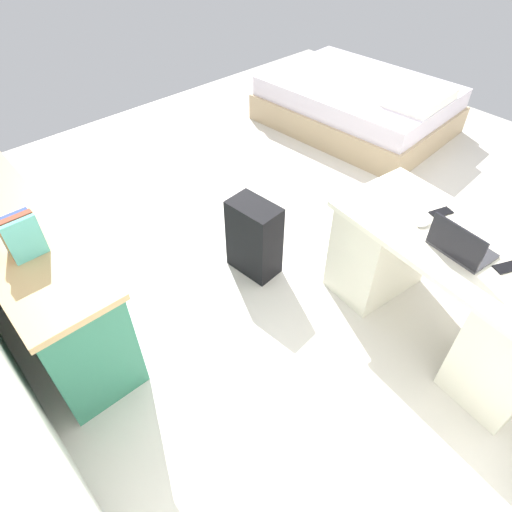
{
  "coord_description": "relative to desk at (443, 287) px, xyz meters",
  "views": [
    {
      "loc": [
        -1.75,
        2.31,
        2.33
      ],
      "look_at": [
        -0.39,
        1.1,
        0.6
      ],
      "focal_mm": 30.81,
      "sensor_mm": 36.0,
      "label": 1
    }
  ],
  "objects": [
    {
      "name": "ground_plane",
      "position": [
        1.17,
        -0.29,
        -0.38
      ],
      "size": [
        5.93,
        5.93,
        0.0
      ],
      "primitive_type": "plane",
      "color": "beige"
    },
    {
      "name": "cell_phone_near_laptop",
      "position": [
        -0.25,
        -0.01,
        0.35
      ],
      "size": [
        0.12,
        0.15,
        0.01
      ],
      "primitive_type": "cube",
      "rotation": [
        0.0,
        0.0,
        -0.42
      ],
      "color": "black",
      "rests_on": "desk"
    },
    {
      "name": "bed",
      "position": [
        2.1,
        -1.85,
        -0.14
      ],
      "size": [
        2.0,
        1.53,
        0.58
      ],
      "color": "tan",
      "rests_on": "ground_plane"
    },
    {
      "name": "book_row",
      "position": [
        1.46,
        1.79,
        0.5
      ],
      "size": [
        0.15,
        0.17,
        0.24
      ],
      "color": "#57B5AE",
      "rests_on": "credenza"
    },
    {
      "name": "desk",
      "position": [
        0.0,
        0.0,
        0.0
      ],
      "size": [
        1.5,
        0.81,
        0.73
      ],
      "color": "silver",
      "rests_on": "ground_plane"
    },
    {
      "name": "suitcase_black",
      "position": [
        1.17,
        0.48,
        -0.09
      ],
      "size": [
        0.38,
        0.25,
        0.57
      ],
      "primitive_type": "cube",
      "rotation": [
        0.0,
        0.0,
        0.09
      ],
      "color": "black",
      "rests_on": "ground_plane"
    },
    {
      "name": "computer_mouse",
      "position": [
        0.24,
        0.01,
        0.36
      ],
      "size": [
        0.07,
        0.11,
        0.03
      ],
      "primitive_type": "ellipsoid",
      "rotation": [
        0.0,
        0.0,
        -0.11
      ],
      "color": "white",
      "rests_on": "desk"
    },
    {
      "name": "credenza",
      "position": [
        1.76,
        1.79,
        0.0
      ],
      "size": [
        1.8,
        0.48,
        0.77
      ],
      "color": "#2D7056",
      "rests_on": "ground_plane"
    },
    {
      "name": "laptop",
      "position": [
        -0.02,
        0.08,
        0.4
      ],
      "size": [
        0.33,
        0.25,
        0.21
      ],
      "color": "#333338",
      "rests_on": "desk"
    },
    {
      "name": "cell_phone_by_mouse",
      "position": [
        0.23,
        -0.16,
        0.35
      ],
      "size": [
        0.11,
        0.15,
        0.01
      ],
      "primitive_type": "cube",
      "rotation": [
        0.0,
        0.0,
        -0.32
      ],
      "color": "black",
      "rests_on": "desk"
    }
  ]
}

